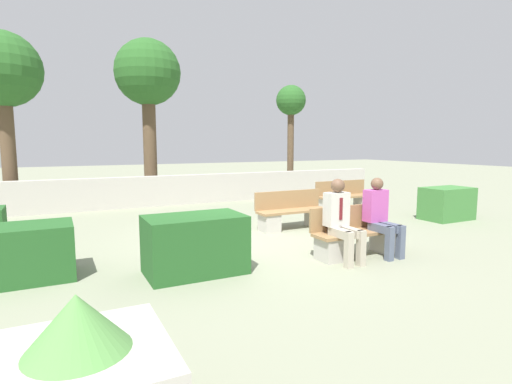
{
  "coord_description": "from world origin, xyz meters",
  "views": [
    {
      "loc": [
        -3.22,
        -6.6,
        1.87
      ],
      "look_at": [
        0.37,
        0.5,
        0.9
      ],
      "focal_mm": 28.0,
      "sensor_mm": 36.0,
      "label": 1
    }
  ],
  "objects": [
    {
      "name": "ground_plane",
      "position": [
        0.0,
        0.0,
        0.0
      ],
      "size": [
        60.0,
        60.0,
        0.0
      ],
      "primitive_type": "plane",
      "color": "gray"
    },
    {
      "name": "perimeter_wall",
      "position": [
        0.0,
        5.37,
        0.45
      ],
      "size": [
        14.95,
        0.3,
        0.9
      ],
      "color": "#B7B2A8",
      "rests_on": "ground_plane"
    },
    {
      "name": "bench_front",
      "position": [
        1.25,
        -1.54,
        0.3
      ],
      "size": [
        1.64,
        0.48,
        0.82
      ],
      "color": "#937047",
      "rests_on": "ground_plane"
    },
    {
      "name": "bench_left_side",
      "position": [
        1.41,
        0.77,
        0.31
      ],
      "size": [
        1.66,
        0.48,
        0.82
      ],
      "rotation": [
        0.0,
        0.0,
        0.21
      ],
      "color": "#937047",
      "rests_on": "ground_plane"
    },
    {
      "name": "bench_right_side",
      "position": [
        4.02,
        2.18,
        0.31
      ],
      "size": [
        1.71,
        0.49,
        0.82
      ],
      "rotation": [
        0.0,
        0.0,
        0.2
      ],
      "color": "#937047",
      "rests_on": "ground_plane"
    },
    {
      "name": "person_seated_man",
      "position": [
        0.79,
        -1.67,
        0.72
      ],
      "size": [
        0.38,
        0.64,
        1.31
      ],
      "color": "#B2A893",
      "rests_on": "ground_plane"
    },
    {
      "name": "person_seated_woman",
      "position": [
        1.61,
        -1.67,
        0.71
      ],
      "size": [
        0.38,
        0.64,
        1.3
      ],
      "color": "#515B70",
      "rests_on": "ground_plane"
    },
    {
      "name": "hedge_block_near_right",
      "position": [
        -1.47,
        -1.19,
        0.42
      ],
      "size": [
        1.4,
        0.85,
        0.84
      ],
      "color": "#235623",
      "rests_on": "ground_plane"
    },
    {
      "name": "hedge_block_mid_left",
      "position": [
        -3.73,
        -0.43,
        0.38
      ],
      "size": [
        1.4,
        0.83,
        0.76
      ],
      "color": "#235623",
      "rests_on": "ground_plane"
    },
    {
      "name": "hedge_block_mid_right",
      "position": [
        5.38,
        -0.05,
        0.4
      ],
      "size": [
        1.21,
        0.77,
        0.8
      ],
      "color": "#3D7A38",
      "rests_on": "ground_plane"
    },
    {
      "name": "tree_leftmost",
      "position": [
        -4.31,
        6.13,
        3.71
      ],
      "size": [
        1.99,
        1.99,
        4.83
      ],
      "color": "brown",
      "rests_on": "ground_plane"
    },
    {
      "name": "tree_center_left",
      "position": [
        -0.35,
        6.88,
        4.02
      ],
      "size": [
        2.12,
        2.12,
        5.24
      ],
      "color": "brown",
      "rests_on": "ground_plane"
    },
    {
      "name": "tree_center_right",
      "position": [
        4.87,
        6.46,
        3.27
      ],
      "size": [
        1.12,
        1.12,
        4.05
      ],
      "color": "brown",
      "rests_on": "ground_plane"
    }
  ]
}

